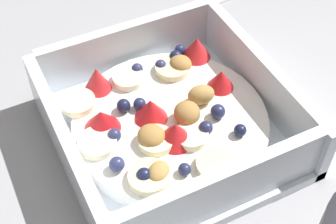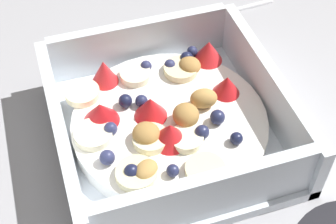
# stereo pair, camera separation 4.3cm
# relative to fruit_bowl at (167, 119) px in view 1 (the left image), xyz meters

# --- Properties ---
(ground_plane) EXTENTS (2.40, 2.40, 0.00)m
(ground_plane) POSITION_rel_fruit_bowl_xyz_m (-0.01, -0.02, -0.02)
(ground_plane) COLOR #9E9EA3
(fruit_bowl) EXTENTS (0.19, 0.19, 0.06)m
(fruit_bowl) POSITION_rel_fruit_bowl_xyz_m (0.00, 0.00, 0.00)
(fruit_bowl) COLOR white
(fruit_bowl) RESTS_ON ground
(spoon) EXTENTS (0.04, 0.17, 0.01)m
(spoon) POSITION_rel_fruit_bowl_xyz_m (0.15, -0.06, -0.02)
(spoon) COLOR silver
(spoon) RESTS_ON ground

